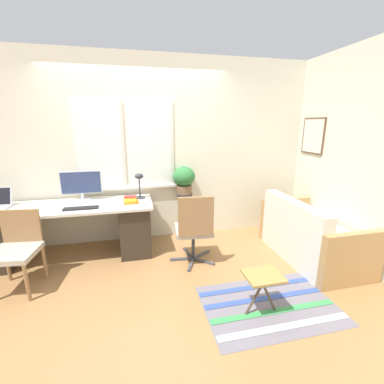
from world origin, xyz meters
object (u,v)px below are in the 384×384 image
at_px(desk_lamp, 139,181).
at_px(keyboard, 81,208).
at_px(monitor, 81,185).
at_px(couch_loveseat, 309,238).
at_px(mouse, 106,206).
at_px(plant_stand, 184,199).
at_px(office_chair_swivel, 194,228).
at_px(book_stack, 131,200).
at_px(folding_stool, 263,279).
at_px(potted_plant, 184,179).
at_px(desk_chair_wooden, 16,248).

bearing_deg(desk_lamp, keyboard, -155.73).
height_order(monitor, couch_loveseat, monitor).
bearing_deg(monitor, keyboard, -84.13).
relative_size(keyboard, mouse, 7.07).
height_order(keyboard, plant_stand, keyboard).
bearing_deg(plant_stand, office_chair_swivel, -92.58).
bearing_deg(book_stack, folding_stool, -51.62).
xyz_separation_m(monitor, plant_stand, (1.45, 0.08, -0.32)).
height_order(office_chair_swivel, potted_plant, potted_plant).
xyz_separation_m(monitor, keyboard, (0.04, -0.39, -0.21)).
distance_m(office_chair_swivel, plant_stand, 0.84).
relative_size(monitor, desk_chair_wooden, 0.63).
bearing_deg(monitor, desk_lamp, -4.12).
distance_m(keyboard, office_chair_swivel, 1.44).
bearing_deg(desk_lamp, folding_stool, -58.75).
bearing_deg(desk_chair_wooden, desk_lamp, 36.08).
relative_size(desk_lamp, desk_chair_wooden, 0.42).
distance_m(keyboard, plant_stand, 1.49).
xyz_separation_m(monitor, folding_stool, (1.82, -1.78, -0.58)).
xyz_separation_m(desk_chair_wooden, plant_stand, (2.01, 0.89, 0.15)).
bearing_deg(desk_chair_wooden, office_chair_swivel, 8.67).
distance_m(keyboard, mouse, 0.29).
xyz_separation_m(office_chair_swivel, potted_plant, (0.04, 0.82, 0.47)).
xyz_separation_m(desk_lamp, desk_chair_wooden, (-1.34, -0.76, -0.50)).
relative_size(couch_loveseat, potted_plant, 3.39).
height_order(keyboard, office_chair_swivel, office_chair_swivel).
distance_m(desk_chair_wooden, potted_plant, 2.25).
height_order(potted_plant, folding_stool, potted_plant).
bearing_deg(office_chair_swivel, desk_chair_wooden, 7.43).
bearing_deg(keyboard, monitor, 95.87).
bearing_deg(office_chair_swivel, folding_stool, 117.22).
bearing_deg(folding_stool, couch_loveseat, 36.46).
xyz_separation_m(monitor, mouse, (0.33, -0.37, -0.20)).
height_order(keyboard, couch_loveseat, couch_loveseat).
xyz_separation_m(mouse, potted_plant, (1.11, 0.45, 0.21)).
bearing_deg(couch_loveseat, desk_chair_wooden, 87.77).
distance_m(monitor, office_chair_swivel, 1.66).
height_order(book_stack, desk_chair_wooden, desk_chair_wooden).
bearing_deg(folding_stool, mouse, 136.59).
bearing_deg(desk_lamp, plant_stand, 11.47).
relative_size(book_stack, folding_stool, 0.48).
bearing_deg(desk_chair_wooden, plant_stand, 30.61).
relative_size(mouse, folding_stool, 0.14).
bearing_deg(potted_plant, mouse, -157.96).
bearing_deg(desk_chair_wooden, book_stack, 29.92).
xyz_separation_m(monitor, book_stack, (0.65, -0.29, -0.17)).
bearing_deg(mouse, potted_plant, 22.04).
height_order(monitor, desk_chair_wooden, monitor).
bearing_deg(monitor, desk_chair_wooden, -124.95).
height_order(book_stack, plant_stand, book_stack).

